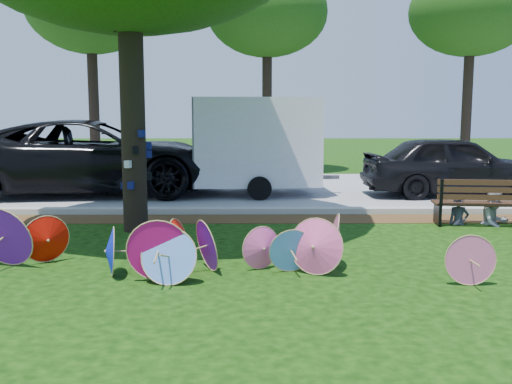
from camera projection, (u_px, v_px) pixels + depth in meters
ground at (218, 284)px, 7.17m from camera, size 90.00×90.00×0.00m
mulch_strip at (230, 219)px, 11.63m from camera, size 90.00×1.00×0.01m
curb at (232, 211)px, 12.32m from camera, size 90.00×0.30×0.12m
street at (236, 189)px, 16.44m from camera, size 90.00×8.00×0.01m
parasol_pile at (174, 245)px, 7.69m from camera, size 7.25×1.46×0.91m
black_van at (93, 157)px, 15.21m from camera, size 7.36×3.85×1.98m
dark_pickup at (453, 166)px, 14.92m from camera, size 4.74×2.06×1.59m
cargo_trailer at (256, 141)px, 15.02m from camera, size 3.38×2.30×2.85m
park_bench at (479, 202)px, 10.97m from camera, size 1.79×0.85×0.90m
person_left at (460, 197)px, 11.00m from camera, size 0.40×0.26×1.09m
person_right at (496, 190)px, 10.99m from camera, size 0.79×0.71×1.33m
bg_trees at (279, 11)px, 20.19m from camera, size 17.81×5.48×7.40m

